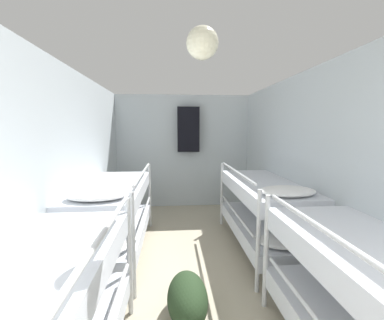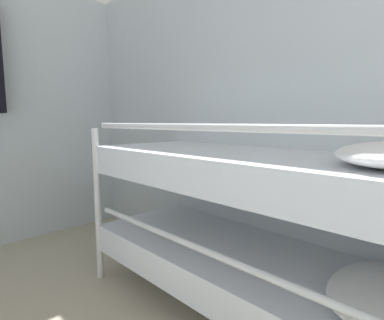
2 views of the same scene
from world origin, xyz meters
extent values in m
cube|color=silver|center=(-1.39, 2.79, 1.16)|extent=(0.06, 5.71, 2.31)
cube|color=silver|center=(1.39, 2.79, 1.16)|extent=(0.06, 5.71, 2.31)
cube|color=silver|center=(0.00, 5.62, 1.16)|extent=(2.83, 0.06, 2.31)
cylinder|color=silver|center=(-0.61, 2.42, 0.52)|extent=(0.04, 0.04, 1.05)
cube|color=silver|center=(-0.98, 1.49, 0.84)|extent=(0.75, 1.89, 0.18)
cylinder|color=silver|center=(-0.61, 1.49, 1.07)|extent=(0.03, 1.60, 0.03)
cylinder|color=silver|center=(0.61, 2.42, 0.52)|extent=(0.04, 0.04, 1.05)
cylinder|color=silver|center=(0.61, 1.49, 1.07)|extent=(0.03, 1.60, 0.03)
cylinder|color=silver|center=(-0.61, 2.62, 0.52)|extent=(0.04, 0.04, 1.05)
cylinder|color=silver|center=(-0.61, 4.47, 0.52)|extent=(0.04, 0.04, 1.05)
cube|color=silver|center=(-0.98, 3.55, 0.29)|extent=(0.75, 1.89, 0.18)
ellipsoid|color=white|center=(-0.98, 2.84, 0.42)|extent=(0.60, 0.40, 0.09)
cylinder|color=silver|center=(-0.61, 3.55, 0.52)|extent=(0.03, 1.60, 0.03)
cube|color=silver|center=(-0.98, 3.55, 0.84)|extent=(0.75, 1.89, 0.18)
ellipsoid|color=white|center=(-0.98, 2.84, 0.97)|extent=(0.60, 0.40, 0.09)
cylinder|color=silver|center=(-0.61, 3.55, 1.07)|extent=(0.03, 1.60, 0.03)
cylinder|color=silver|center=(0.61, 2.62, 0.52)|extent=(0.04, 0.04, 1.05)
cylinder|color=silver|center=(0.61, 4.47, 0.52)|extent=(0.04, 0.04, 1.05)
cube|color=silver|center=(0.98, 3.55, 0.29)|extent=(0.75, 1.89, 0.18)
ellipsoid|color=white|center=(0.98, 2.84, 0.42)|extent=(0.60, 0.40, 0.09)
cylinder|color=silver|center=(0.61, 3.55, 0.52)|extent=(0.03, 1.60, 0.03)
cube|color=silver|center=(0.98, 3.55, 0.84)|extent=(0.75, 1.89, 0.18)
ellipsoid|color=white|center=(0.98, 2.84, 0.97)|extent=(0.60, 0.40, 0.09)
cylinder|color=silver|center=(0.61, 3.55, 1.07)|extent=(0.03, 1.60, 0.03)
ellipsoid|color=#23381E|center=(-0.11, 2.33, 0.17)|extent=(0.35, 0.64, 0.35)
cube|color=black|center=(0.10, 5.47, 1.61)|extent=(0.44, 0.12, 0.90)
sphere|color=#F4EFCC|center=(0.00, 2.25, 2.25)|extent=(0.24, 0.24, 0.24)
camera|label=1|loc=(-0.23, 0.29, 1.62)|focal=24.00mm
camera|label=2|loc=(-0.34, 2.60, 1.09)|focal=28.00mm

